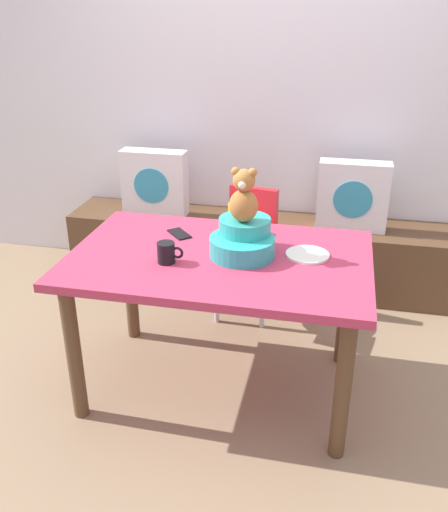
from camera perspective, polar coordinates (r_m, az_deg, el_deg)
name	(u,v)px	position (r m, az deg, el deg)	size (l,w,h in m)	color
ground_plane	(220,385)	(2.92, -0.43, -13.19)	(8.00, 8.00, 0.00)	#8C7256
back_wall	(268,85)	(3.77, 4.62, 17.19)	(4.40, 0.10, 2.60)	silver
window_bench	(258,251)	(3.81, 3.50, 0.50)	(2.60, 0.44, 0.46)	brown
pillow_floral_left	(155,183)	(3.80, -7.19, 7.52)	(0.44, 0.15, 0.44)	silver
pillow_floral_right	(353,196)	(3.59, 13.17, 6.05)	(0.44, 0.15, 0.44)	silver
dining_table	(219,275)	(2.58, -0.47, -1.95)	(1.38, 0.89, 0.74)	#B73351
highchair	(245,236)	(3.30, 2.22, 2.06)	(0.38, 0.50, 0.79)	red
infant_seat_teal	(243,240)	(2.52, 1.98, 1.71)	(0.30, 0.33, 0.16)	teal
teddy_bear	(244,197)	(2.44, 2.05, 6.16)	(0.13, 0.12, 0.25)	#AD7036
ketchup_bottle	(235,216)	(2.76, 1.14, 4.18)	(0.07, 0.07, 0.18)	gold
coffee_mug	(167,253)	(2.46, -5.94, 0.35)	(0.12, 0.08, 0.09)	black
dinner_plate_near	(307,255)	(2.55, 8.63, 0.13)	(0.20, 0.20, 0.01)	white
cell_phone	(179,234)	(2.76, -4.65, 2.31)	(0.07, 0.14, 0.01)	black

